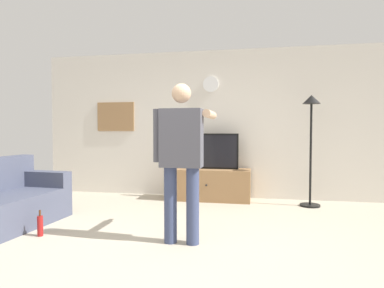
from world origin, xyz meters
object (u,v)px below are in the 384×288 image
(framed_picture, at_px, (116,117))
(beverage_bottle, at_px, (40,225))
(television, at_px, (209,151))
(person_standing_nearer_lamp, at_px, (182,153))
(floor_lamp, at_px, (311,127))
(tv_stand, at_px, (208,184))
(wall_clock, at_px, (211,84))

(framed_picture, bearing_deg, beverage_bottle, -85.41)
(television, height_order, person_standing_nearer_lamp, person_standing_nearer_lamp)
(person_standing_nearer_lamp, bearing_deg, floor_lamp, 51.59)
(television, relative_size, beverage_bottle, 3.42)
(person_standing_nearer_lamp, xyz_separation_m, beverage_bottle, (-1.68, -0.08, -0.87))
(framed_picture, bearing_deg, television, -7.59)
(beverage_bottle, bearing_deg, floor_lamp, 33.18)
(person_standing_nearer_lamp, bearing_deg, framed_picture, 126.25)
(tv_stand, distance_m, television, 0.59)
(framed_picture, xyz_separation_m, beverage_bottle, (0.21, -2.66, -1.38))
(tv_stand, relative_size, wall_clock, 5.11)
(person_standing_nearer_lamp, relative_size, beverage_bottle, 5.67)
(floor_lamp, bearing_deg, person_standing_nearer_lamp, -128.41)
(television, height_order, floor_lamp, floor_lamp)
(tv_stand, relative_size, television, 1.40)
(television, bearing_deg, floor_lamp, -7.51)
(tv_stand, bearing_deg, person_standing_nearer_lamp, -89.40)
(wall_clock, distance_m, beverage_bottle, 3.69)
(television, bearing_deg, beverage_bottle, -124.43)
(beverage_bottle, bearing_deg, person_standing_nearer_lamp, 2.81)
(wall_clock, relative_size, person_standing_nearer_lamp, 0.17)
(wall_clock, xyz_separation_m, person_standing_nearer_lamp, (0.02, -2.57, -1.09))
(wall_clock, distance_m, framed_picture, 1.95)
(framed_picture, distance_m, floor_lamp, 3.60)
(television, height_order, wall_clock, wall_clock)
(television, height_order, framed_picture, framed_picture)
(floor_lamp, xyz_separation_m, person_standing_nearer_lamp, (-1.67, -2.11, -0.30))
(television, bearing_deg, wall_clock, 90.00)
(television, relative_size, framed_picture, 1.40)
(television, xyz_separation_m, floor_lamp, (1.69, -0.22, 0.43))
(tv_stand, bearing_deg, wall_clock, 90.00)
(tv_stand, height_order, television, television)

